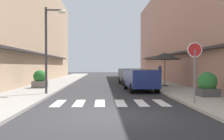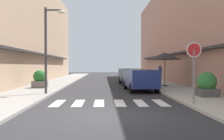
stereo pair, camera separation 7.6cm
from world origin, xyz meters
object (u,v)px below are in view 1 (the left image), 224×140
(cafe_umbrella, at_px, (165,56))
(pedestrian_walking_near, at_px, (160,72))
(planter_corner, at_px, (207,85))
(parked_car_near, at_px, (140,78))
(parked_car_mid, at_px, (130,74))
(round_street_sign, at_px, (195,57))
(planter_midblock, at_px, (40,79))
(street_lamp, at_px, (49,40))

(cafe_umbrella, height_order, pedestrian_walking_near, cafe_umbrella)
(planter_corner, bearing_deg, parked_car_near, 126.60)
(parked_car_near, height_order, parked_car_mid, same)
(round_street_sign, relative_size, cafe_umbrella, 0.98)
(parked_car_mid, height_order, cafe_umbrella, cafe_umbrella)
(parked_car_near, relative_size, planter_midblock, 3.42)
(planter_corner, height_order, pedestrian_walking_near, pedestrian_walking_near)
(round_street_sign, height_order, planter_midblock, round_street_sign)
(round_street_sign, bearing_deg, parked_car_mid, 95.95)
(parked_car_near, bearing_deg, street_lamp, -156.94)
(parked_car_near, relative_size, round_street_sign, 1.69)
(planter_midblock, relative_size, pedestrian_walking_near, 0.73)
(parked_car_mid, xyz_separation_m, street_lamp, (-5.62, -8.66, 2.26))
(cafe_umbrella, relative_size, planter_midblock, 2.06)
(street_lamp, height_order, cafe_umbrella, street_lamp)
(round_street_sign, height_order, planter_corner, round_street_sign)
(round_street_sign, distance_m, street_lamp, 8.17)
(planter_midblock, height_order, pedestrian_walking_near, pedestrian_walking_near)
(parked_car_mid, distance_m, street_lamp, 10.57)
(planter_corner, bearing_deg, parked_car_mid, 106.12)
(round_street_sign, height_order, cafe_umbrella, cafe_umbrella)
(round_street_sign, bearing_deg, planter_corner, 57.43)
(parked_car_near, height_order, planter_midblock, parked_car_near)
(cafe_umbrella, distance_m, pedestrian_walking_near, 5.44)
(parked_car_mid, relative_size, pedestrian_walking_near, 2.39)
(round_street_sign, bearing_deg, planter_midblock, 136.38)
(cafe_umbrella, bearing_deg, planter_midblock, -173.32)
(parked_car_mid, bearing_deg, cafe_umbrella, -56.87)
(planter_corner, bearing_deg, street_lamp, 169.44)
(round_street_sign, distance_m, cafe_umbrella, 9.26)
(parked_car_mid, relative_size, cafe_umbrella, 1.60)
(planter_midblock, bearing_deg, parked_car_mid, 33.49)
(street_lamp, bearing_deg, parked_car_near, 23.06)
(round_street_sign, relative_size, street_lamp, 0.52)
(parked_car_mid, bearing_deg, pedestrian_walking_near, 26.36)
(parked_car_near, distance_m, planter_corner, 4.98)
(parked_car_mid, bearing_deg, planter_midblock, -146.51)
(cafe_umbrella, distance_m, planter_midblock, 9.73)
(pedestrian_walking_near, bearing_deg, planter_midblock, -77.63)
(parked_car_mid, height_order, planter_midblock, parked_car_mid)
(parked_car_near, height_order, round_street_sign, round_street_sign)
(parked_car_near, xyz_separation_m, street_lamp, (-5.62, -2.39, 2.26))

